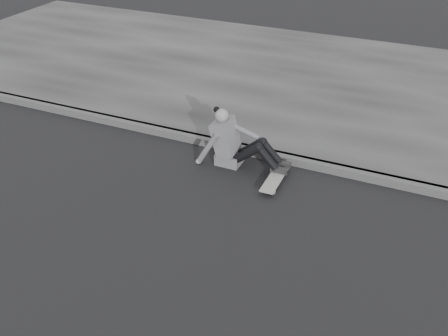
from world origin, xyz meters
name	(u,v)px	position (x,y,z in m)	size (l,w,h in m)	color
skateboard	(275,179)	(-2.69, 1.97, 0.07)	(0.20, 0.78, 0.09)	gray
seated_woman	(234,143)	(-3.43, 2.21, 0.36)	(1.38, 0.46, 0.88)	#59595C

